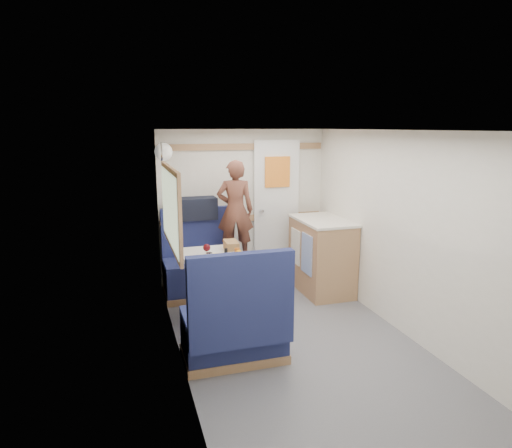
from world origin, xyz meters
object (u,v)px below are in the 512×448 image
object	(u,v)px
tumbler_left	(209,258)
bread_loaf	(231,246)
duffel_bag	(194,208)
dome_light	(163,152)
cheese_block	(217,256)
person	(235,210)
bench_near	(235,330)
wine_glass	(207,248)
salt_grinder	(207,250)
bench_far	(201,271)
pepper_grinder	(226,253)
beer_glass	(237,253)
orange_fruit	(239,253)
tray	(230,257)
galley_counter	(322,255)
dinette_table	(215,271)

from	to	relation	value
tumbler_left	bread_loaf	world-z (taller)	tumbler_left
duffel_bag	dome_light	bearing A→B (deg)	-145.01
cheese_block	tumbler_left	xyz separation A→B (m)	(-0.10, -0.11, 0.01)
dome_light	tumbler_left	xyz separation A→B (m)	(0.30, -1.06, -0.98)
person	bench_near	bearing A→B (deg)	88.03
dome_light	wine_glass	bearing A→B (deg)	-72.77
duffel_bag	salt_grinder	distance (m)	1.05
bench_far	pepper_grinder	bearing A→B (deg)	-82.67
duffel_bag	beer_glass	distance (m)	1.25
dome_light	bread_loaf	xyz separation A→B (m)	(0.61, -0.66, -0.98)
salt_grinder	bread_loaf	size ratio (longest dim) A/B	0.40
bench_far	beer_glass	size ratio (longest dim) A/B	11.58
bench_near	orange_fruit	size ratio (longest dim) A/B	14.35
pepper_grinder	salt_grinder	world-z (taller)	salt_grinder
person	beer_glass	world-z (taller)	person
cheese_block	bread_loaf	distance (m)	0.35
duffel_bag	salt_grinder	size ratio (longest dim) A/B	5.68
tray	person	bearing A→B (deg)	72.11
cheese_block	bread_loaf	xyz separation A→B (m)	(0.22, 0.28, 0.01)
galley_counter	person	distance (m)	1.22
person	cheese_block	distance (m)	0.99
bench_near	cheese_block	bearing A→B (deg)	89.27
cheese_block	tray	bearing A→B (deg)	-2.37
duffel_bag	beer_glass	xyz separation A→B (m)	(0.25, -1.19, -0.27)
dinette_table	person	world-z (taller)	person
person	tray	world-z (taller)	person
wine_glass	bread_loaf	size ratio (longest dim) A/B	0.68
duffel_bag	cheese_block	xyz separation A→B (m)	(0.03, -1.21, -0.28)
tray	cheese_block	world-z (taller)	cheese_block
bench_near	cheese_block	size ratio (longest dim) A/B	9.50
tumbler_left	beer_glass	bearing A→B (deg)	23.11
tray	beer_glass	world-z (taller)	beer_glass
wine_glass	tray	bearing A→B (deg)	0.65
beer_glass	bread_loaf	distance (m)	0.26
tray	wine_glass	xyz separation A→B (m)	(-0.24, -0.00, 0.11)
bench_far	orange_fruit	world-z (taller)	bench_far
person	bread_loaf	bearing A→B (deg)	83.86
person	tray	bearing A→B (deg)	84.59
bench_far	dome_light	xyz separation A→B (m)	(-0.39, -0.01, 1.45)
pepper_grinder	bread_loaf	distance (m)	0.25
orange_fruit	dome_light	bearing A→B (deg)	121.84
bench_near	dome_light	xyz separation A→B (m)	(-0.39, 1.71, 1.45)
galley_counter	cheese_block	world-z (taller)	galley_counter
wine_glass	beer_glass	world-z (taller)	wine_glass
beer_glass	pepper_grinder	distance (m)	0.11
tumbler_left	beer_glass	distance (m)	0.34
duffel_bag	bread_loaf	world-z (taller)	duffel_bag
dome_light	pepper_grinder	xyz separation A→B (m)	(0.51, -0.89, -0.98)
salt_grinder	dome_light	bearing A→B (deg)	114.15
tray	salt_grinder	bearing A→B (deg)	134.03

